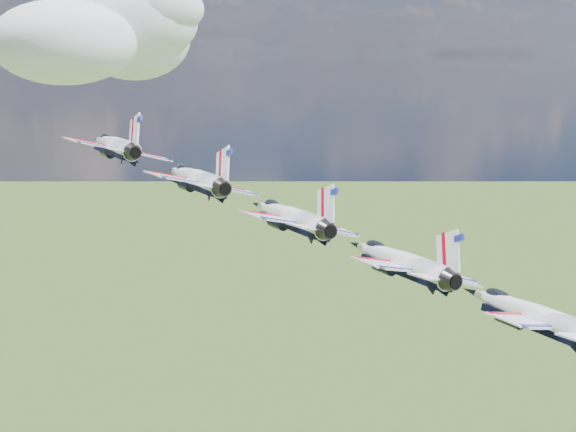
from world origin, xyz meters
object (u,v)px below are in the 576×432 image
object	(u,v)px
jet_0	(113,145)
jet_4	(527,313)
jet_1	(194,178)
jet_2	(288,216)
jet_3	(398,260)

from	to	relation	value
jet_0	jet_4	distance (m)	45.88
jet_1	jet_2	distance (m)	11.47
jet_0	jet_3	xyz separation A→B (m)	(22.26, -25.12, -7.57)
jet_0	jet_1	world-z (taller)	jet_0
jet_0	jet_1	bearing A→B (deg)	-62.74
jet_3	jet_4	world-z (taller)	jet_3
jet_0	jet_3	size ratio (longest dim) A/B	1.00
jet_2	jet_4	distance (m)	22.94
jet_0	jet_1	size ratio (longest dim) A/B	1.00
jet_1	jet_4	bearing A→B (deg)	-62.74
jet_2	jet_3	distance (m)	11.47
jet_1	jet_3	distance (m)	22.94
jet_2	jet_3	size ratio (longest dim) A/B	1.00
jet_1	jet_4	xyz separation A→B (m)	(22.26, -25.12, -7.57)
jet_0	jet_2	size ratio (longest dim) A/B	1.00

